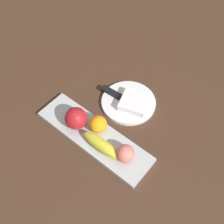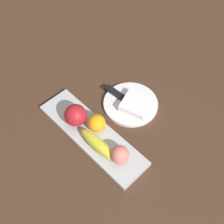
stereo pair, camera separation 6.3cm
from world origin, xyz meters
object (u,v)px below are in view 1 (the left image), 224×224
Objects in this scene: fruit_tray at (94,136)px; banana at (102,145)px; orange_near_apple at (98,124)px; knife at (115,95)px; folded_napkin at (134,102)px; dinner_plate at (129,102)px; peach at (125,154)px; apple at (75,119)px.

banana is at bearing -21.47° from fruit_tray.
orange_near_apple is 0.34× the size of knife.
folded_napkin is (-0.03, 0.22, -0.01)m from banana.
orange_near_apple is 0.17m from dinner_plate.
banana is (0.06, -0.02, 0.03)m from fruit_tray.
peach reaches higher than dinner_plate.
knife is at bearing 107.19° from fruit_tray.
peach is 0.23m from folded_napkin.
peach is 0.25m from dinner_plate.
fruit_tray is 0.09m from apple.
dinner_plate is at bearing 70.38° from apple.
folded_napkin is (-0.11, 0.20, -0.02)m from peach.
orange_near_apple is at bearing -91.05° from dinner_plate.
banana reaches higher than folded_napkin.
folded_napkin is at bearing 119.36° from peach.
apple reaches higher than fruit_tray.
knife is (-0.08, -0.01, -0.01)m from folded_napkin.
apple reaches higher than banana.
apple reaches higher than dinner_plate.
peach is (0.14, -0.00, 0.04)m from fruit_tray.
knife is (0.02, 0.20, -0.04)m from apple.
knife is at bearing 85.38° from apple.
banana is 1.57× the size of folded_napkin.
peach is at bearing -55.29° from dinner_plate.
fruit_tray is 5.57× the size of apple.
peach is 0.61× the size of folded_napkin.
peach is 0.29× the size of dinner_plate.
fruit_tray is 0.20m from knife.
fruit_tray is at bearing -90.00° from dinner_plate.
dinner_plate is 0.03m from folded_napkin.
banana is at bearing -165.69° from peach.
orange_near_apple reaches higher than knife.
peach is 0.34× the size of knife.
banana reaches higher than knife.
apple is 0.50× the size of banana.
knife reaches higher than fruit_tray.
banana reaches higher than fruit_tray.
banana is 0.08m from peach.
orange_near_apple is at bearing 28.06° from apple.
banana is 0.22m from folded_napkin.
orange_near_apple is 0.17m from folded_napkin.
peach reaches higher than folded_napkin.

